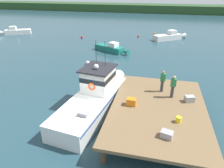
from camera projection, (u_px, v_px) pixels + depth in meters
The scene contains 17 objects.
ground_plane at pixel (89, 113), 14.73m from camera, with size 200.00×200.00×0.00m, color #23424C.
dock at pixel (158, 109), 13.27m from camera, with size 6.00×9.00×1.20m.
main_fishing_boat at pixel (95, 96), 14.90m from camera, with size 3.62×9.96×4.80m.
crate_stack_mid_dock at pixel (131, 102), 13.33m from camera, with size 0.60×0.44×0.47m, color orange.
crate_stack_near_edge at pixel (190, 99), 13.73m from camera, with size 0.60×0.44×0.42m, color #9E9EA3.
crate_single_by_cleat at pixel (167, 134), 10.52m from camera, with size 0.60×0.44×0.36m, color #9E9EA3.
bait_bucket at pixel (179, 119), 11.70m from camera, with size 0.32×0.32×0.34m, color yellow.
deckhand_by_the_boat at pixel (163, 81), 14.77m from camera, with size 0.36×0.22×1.63m.
deckhand_further_back at pixel (173, 86), 13.99m from camera, with size 0.36×0.22×1.63m.
moored_boat_far_right at pixel (111, 48), 27.98m from camera, with size 5.21×3.20×1.34m.
moored_boat_mid_harbor at pixel (16, 31), 37.99m from camera, with size 5.53×3.45×1.43m.
moored_boat_outer_mooring at pixel (170, 36), 34.15m from camera, with size 5.57×4.41×1.52m.
mooring_buoy_outer at pixel (82, 37), 35.29m from camera, with size 0.39×0.39×0.39m, color red.
mooring_buoy_channel_marker at pixel (138, 36), 36.08m from camera, with size 0.33×0.33×0.33m, color red.
mooring_buoy_inshore at pixel (88, 63), 23.54m from camera, with size 0.45×0.45×0.45m, color silver.
mooring_buoy_spare_mooring at pixel (154, 34), 37.78m from camera, with size 0.35×0.35×0.35m, color #EA5B19.
far_shoreline at pixel (149, 8), 68.49m from camera, with size 120.00×8.00×2.40m, color #284723.
Camera 1 is at (4.45, -11.63, 8.31)m, focal length 32.84 mm.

